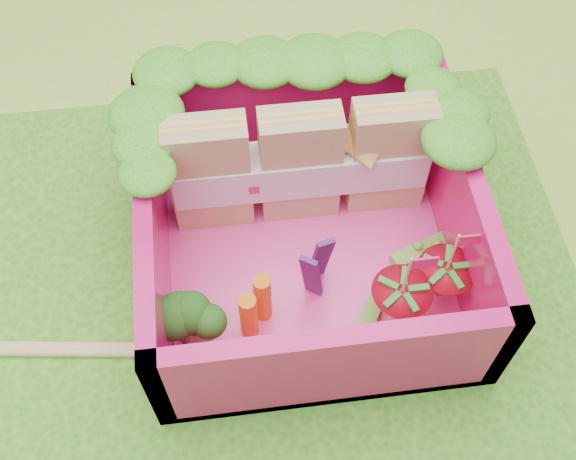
{
  "coord_description": "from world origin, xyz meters",
  "views": [
    {
      "loc": [
        -0.12,
        -1.26,
        2.72
      ],
      "look_at": [
        0.08,
        0.29,
        0.28
      ],
      "focal_mm": 45.0,
      "sensor_mm": 36.0,
      "label": 1
    }
  ],
  "objects_px": {
    "strawberry_left": "(399,304)",
    "strawberry_right": "(442,282)",
    "sandwich_stack": "(301,165)",
    "chopsticks": "(52,349)",
    "broccoli": "(192,317)",
    "bento_box": "(308,224)"
  },
  "relations": [
    {
      "from": "sandwich_stack",
      "to": "broccoli",
      "type": "xyz_separation_m",
      "value": [
        -0.5,
        -0.58,
        -0.11
      ]
    },
    {
      "from": "broccoli",
      "to": "chopsticks",
      "type": "height_order",
      "value": "broccoli"
    },
    {
      "from": "sandwich_stack",
      "to": "broccoli",
      "type": "relative_size",
      "value": 3.19
    },
    {
      "from": "chopsticks",
      "to": "bento_box",
      "type": "bearing_deg",
      "value": 15.33
    },
    {
      "from": "sandwich_stack",
      "to": "strawberry_right",
      "type": "xyz_separation_m",
      "value": [
        0.49,
        -0.53,
        -0.16
      ]
    },
    {
      "from": "chopsticks",
      "to": "broccoli",
      "type": "bearing_deg",
      "value": -3.44
    },
    {
      "from": "broccoli",
      "to": "strawberry_left",
      "type": "bearing_deg",
      "value": -1.49
    },
    {
      "from": "bento_box",
      "to": "chopsticks",
      "type": "height_order",
      "value": "bento_box"
    },
    {
      "from": "strawberry_left",
      "to": "chopsticks",
      "type": "relative_size",
      "value": 0.2
    },
    {
      "from": "bento_box",
      "to": "broccoli",
      "type": "height_order",
      "value": "bento_box"
    },
    {
      "from": "strawberry_left",
      "to": "chopsticks",
      "type": "height_order",
      "value": "strawberry_left"
    },
    {
      "from": "broccoli",
      "to": "strawberry_left",
      "type": "xyz_separation_m",
      "value": [
        0.8,
        -0.02,
        -0.05
      ]
    },
    {
      "from": "bento_box",
      "to": "broccoli",
      "type": "relative_size",
      "value": 3.88
    },
    {
      "from": "sandwich_stack",
      "to": "strawberry_right",
      "type": "height_order",
      "value": "sandwich_stack"
    },
    {
      "from": "broccoli",
      "to": "strawberry_left",
      "type": "relative_size",
      "value": 0.7
    },
    {
      "from": "strawberry_left",
      "to": "strawberry_right",
      "type": "height_order",
      "value": "strawberry_left"
    },
    {
      "from": "broccoli",
      "to": "strawberry_right",
      "type": "bearing_deg",
      "value": 3.25
    },
    {
      "from": "bento_box",
      "to": "strawberry_right",
      "type": "bearing_deg",
      "value": -28.5
    },
    {
      "from": "bento_box",
      "to": "strawberry_right",
      "type": "height_order",
      "value": "bento_box"
    },
    {
      "from": "bento_box",
      "to": "strawberry_left",
      "type": "xyz_separation_m",
      "value": [
        0.31,
        -0.35,
        -0.1
      ]
    },
    {
      "from": "strawberry_left",
      "to": "strawberry_right",
      "type": "relative_size",
      "value": 1.01
    },
    {
      "from": "sandwich_stack",
      "to": "strawberry_left",
      "type": "xyz_separation_m",
      "value": [
        0.3,
        -0.6,
        -0.16
      ]
    }
  ]
}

